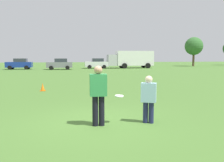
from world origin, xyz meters
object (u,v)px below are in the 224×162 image
at_px(parked_car_center, 60,64).
at_px(parked_car_mid_right, 97,63).
at_px(player_defender, 149,97).
at_px(frisbee, 119,96).
at_px(traffic_cone, 43,87).
at_px(parked_car_mid_left, 20,64).
at_px(box_truck, 131,59).
at_px(player_thrower, 98,92).

distance_m(parked_car_center, parked_car_mid_right, 6.99).
distance_m(player_defender, frisbee, 0.92).
xyz_separation_m(traffic_cone, parked_car_mid_right, (7.48, 27.99, 0.69)).
height_order(player_defender, parked_car_center, parked_car_center).
xyz_separation_m(traffic_cone, parked_car_mid_left, (-5.71, 27.60, 0.69)).
bearing_deg(box_truck, parked_car_center, -169.13).
distance_m(player_defender, parked_car_mid_left, 36.90).
height_order(player_defender, box_truck, box_truck).
bearing_deg(player_defender, player_thrower, 179.13).
relative_size(traffic_cone, box_truck, 0.06).
bearing_deg(traffic_cone, parked_car_mid_left, 101.69).
xyz_separation_m(parked_car_center, parked_car_mid_right, (6.53, 2.50, 0.00)).
height_order(traffic_cone, parked_car_mid_right, parked_car_mid_right).
height_order(frisbee, box_truck, box_truck).
height_order(player_defender, traffic_cone, player_defender).
bearing_deg(parked_car_center, traffic_cone, -92.13).
distance_m(frisbee, parked_car_center, 33.50).
distance_m(player_thrower, parked_car_center, 33.55).
bearing_deg(player_thrower, parked_car_mid_right, 81.66).
bearing_deg(parked_car_mid_right, player_thrower, -98.34).
distance_m(player_thrower, box_truck, 37.93).
bearing_deg(frisbee, player_defender, -6.52).
relative_size(player_defender, parked_car_mid_right, 0.35).
relative_size(traffic_cone, parked_car_mid_right, 0.11).
distance_m(player_thrower, parked_car_mid_left, 36.50).
bearing_deg(parked_car_mid_left, player_defender, -75.11).
height_order(player_thrower, parked_car_center, parked_car_center).
bearing_deg(traffic_cone, box_truck, 63.41).
distance_m(frisbee, traffic_cone, 8.48).
bearing_deg(frisbee, traffic_cone, 109.76).
distance_m(player_thrower, player_defender, 1.59).
bearing_deg(parked_car_center, player_defender, -85.19).
relative_size(traffic_cone, parked_car_mid_left, 0.11).
xyz_separation_m(player_defender, box_truck, (10.24, 36.05, 0.93)).
height_order(traffic_cone, parked_car_center, parked_car_center).
bearing_deg(player_defender, box_truck, 74.15).
height_order(parked_car_mid_left, box_truck, box_truck).
xyz_separation_m(parked_car_mid_right, box_truck, (6.53, 0.00, 0.83)).
height_order(parked_car_mid_left, parked_car_center, same).
xyz_separation_m(player_defender, parked_car_mid_right, (3.70, 36.05, 0.10)).
bearing_deg(parked_car_center, player_thrower, -87.87).
relative_size(frisbee, box_truck, 0.03).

